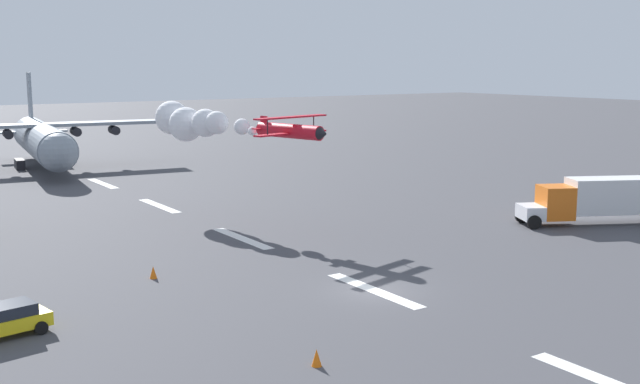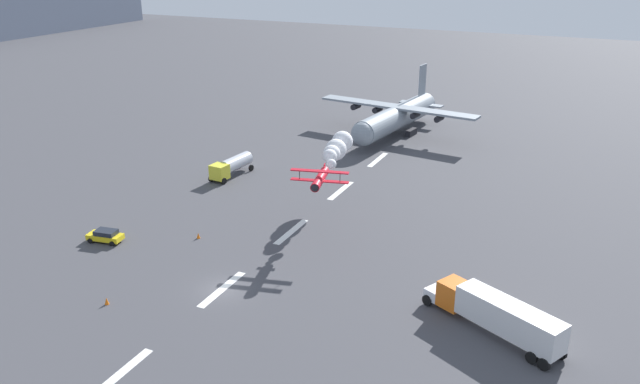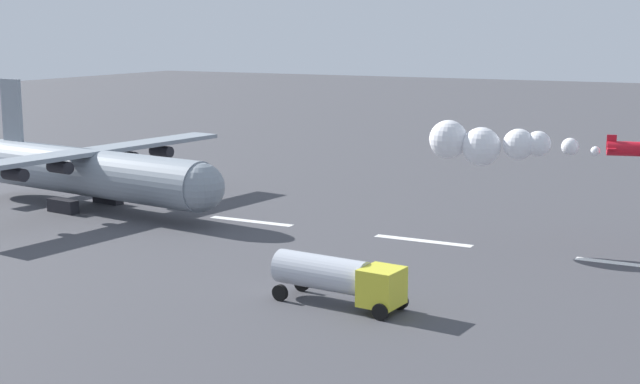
{
  "view_description": "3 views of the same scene",
  "coord_description": "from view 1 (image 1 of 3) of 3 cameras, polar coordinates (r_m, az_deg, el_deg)",
  "views": [
    {
      "loc": [
        -33.1,
        25.89,
        12.65
      ],
      "look_at": [
        7.38,
        -1.28,
        4.5
      ],
      "focal_mm": 43.12,
      "sensor_mm": 36.0,
      "label": 1
    },
    {
      "loc": [
        -48.7,
        -33.9,
        33.66
      ],
      "look_at": [
        15.6,
        -4.04,
        6.06
      ],
      "focal_mm": 35.87,
      "sensor_mm": 36.0,
      "label": 2
    },
    {
      "loc": [
        7.37,
        64.48,
        16.43
      ],
      "look_at": [
        40.58,
        0.0,
        3.13
      ],
      "focal_mm": 50.44,
      "sensor_mm": 36.0,
      "label": 3
    }
  ],
  "objects": [
    {
      "name": "stunt_biplane_red",
      "position": [
        65.2,
        -8.97,
        5.12
      ],
      "size": [
        19.58,
        8.21,
        3.35
      ],
      "color": "red"
    },
    {
      "name": "semi_truck_orange",
      "position": [
        65.59,
        21.06,
        -0.38
      ],
      "size": [
        9.02,
        14.1,
        3.7
      ],
      "color": "silver",
      "rests_on": "ground"
    },
    {
      "name": "ground_plane",
      "position": [
        43.88,
        4.02,
        -7.29
      ],
      "size": [
        440.0,
        440.0,
        0.0
      ],
      "primitive_type": "plane",
      "color": "#424247",
      "rests_on": "ground"
    },
    {
      "name": "runway_stripe_6",
      "position": [
        70.74,
        -11.84,
        -1.01
      ],
      "size": [
        8.0,
        0.9,
        0.01
      ],
      "primitive_type": "cube",
      "color": "white",
      "rests_on": "ground"
    },
    {
      "name": "runway_stripe_7",
      "position": [
        85.37,
        -15.83,
        0.61
      ],
      "size": [
        8.0,
        0.9,
        0.01
      ],
      "primitive_type": "cube",
      "color": "white",
      "rests_on": "ground"
    },
    {
      "name": "airport_staff_sedan",
      "position": [
        39.31,
        -22.49,
        -8.78
      ],
      "size": [
        2.58,
        4.5,
        1.52
      ],
      "color": "yellow",
      "rests_on": "ground"
    },
    {
      "name": "traffic_cone_far",
      "position": [
        47.07,
        -12.27,
        -5.85
      ],
      "size": [
        0.44,
        0.44,
        0.75
      ],
      "primitive_type": "cone",
      "color": "orange",
      "rests_on": "ground"
    },
    {
      "name": "runway_stripe_5",
      "position": [
        56.72,
        -5.81,
        -3.44
      ],
      "size": [
        8.0,
        0.9,
        0.01
      ],
      "primitive_type": "cube",
      "color": "white",
      "rests_on": "ground"
    },
    {
      "name": "cargo_transport_plane",
      "position": [
        98.09,
        -19.81,
        3.59
      ],
      "size": [
        28.57,
        31.29,
        11.55
      ],
      "color": "gray",
      "rests_on": "ground"
    },
    {
      "name": "runway_stripe_4",
      "position": [
        43.88,
        4.02,
        -7.28
      ],
      "size": [
        8.0,
        0.9,
        0.01
      ],
      "primitive_type": "cube",
      "color": "white",
      "rests_on": "ground"
    },
    {
      "name": "traffic_cone_near",
      "position": [
        33.22,
        -0.25,
        -12.19
      ],
      "size": [
        0.44,
        0.44,
        0.75
      ],
      "primitive_type": "cone",
      "color": "orange",
      "rests_on": "ground"
    }
  ]
}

